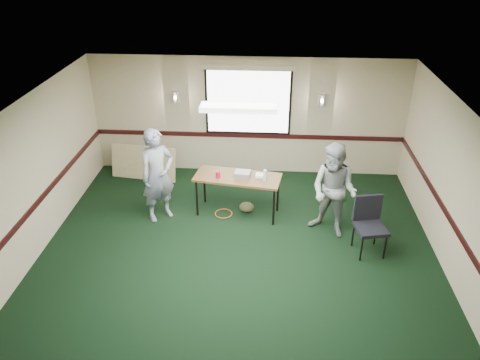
# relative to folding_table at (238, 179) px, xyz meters

# --- Properties ---
(ground) EXTENTS (8.00, 8.00, 0.00)m
(ground) POSITION_rel_folding_table_xyz_m (0.10, -2.11, -0.77)
(ground) COLOR black
(ground) RESTS_ON ground
(room_shell) EXTENTS (8.00, 8.02, 8.00)m
(room_shell) POSITION_rel_folding_table_xyz_m (0.10, 0.01, 0.81)
(room_shell) COLOR tan
(room_shell) RESTS_ON ground
(folding_table) EXTENTS (1.75, 0.92, 0.83)m
(folding_table) POSITION_rel_folding_table_xyz_m (0.00, 0.00, 0.00)
(folding_table) COLOR #533117
(folding_table) RESTS_ON ground
(projector) EXTENTS (0.32, 0.28, 0.10)m
(projector) POSITION_rel_folding_table_xyz_m (0.09, 0.01, 0.11)
(projector) COLOR gray
(projector) RESTS_ON folding_table
(game_console) EXTENTS (0.21, 0.17, 0.05)m
(game_console) POSITION_rel_folding_table_xyz_m (0.45, 0.02, 0.09)
(game_console) COLOR white
(game_console) RESTS_ON folding_table
(red_cup) EXTENTS (0.09, 0.09, 0.13)m
(red_cup) POSITION_rel_folding_table_xyz_m (-0.38, -0.07, 0.13)
(red_cup) COLOR red
(red_cup) RESTS_ON folding_table
(water_bottle) EXTENTS (0.07, 0.07, 0.22)m
(water_bottle) POSITION_rel_folding_table_xyz_m (0.53, -0.12, 0.17)
(water_bottle) COLOR #8BCDE4
(water_bottle) RESTS_ON folding_table
(duffel_bag) EXTENTS (0.35, 0.30, 0.21)m
(duffel_bag) POSITION_rel_folding_table_xyz_m (0.18, 0.05, -0.67)
(duffel_bag) COLOR #444427
(duffel_bag) RESTS_ON ground
(cable_coil) EXTENTS (0.37, 0.37, 0.02)m
(cable_coil) POSITION_rel_folding_table_xyz_m (-0.28, -0.07, -0.76)
(cable_coil) COLOR #E3591C
(cable_coil) RESTS_ON ground
(folded_table) EXTENTS (1.52, 0.43, 0.77)m
(folded_table) POSITION_rel_folding_table_xyz_m (-2.25, 1.35, -0.39)
(folded_table) COLOR tan
(folded_table) RESTS_ON ground
(conference_chair) EXTENTS (0.60, 0.61, 1.03)m
(conference_chair) POSITION_rel_folding_table_xyz_m (2.38, -1.04, -0.17)
(conference_chair) COLOR black
(conference_chair) RESTS_ON ground
(person_left) EXTENTS (0.81, 0.78, 1.87)m
(person_left) POSITION_rel_folding_table_xyz_m (-1.51, -0.25, 0.16)
(person_left) COLOR #3D5287
(person_left) RESTS_ON ground
(person_right) EXTENTS (1.11, 1.05, 1.81)m
(person_right) POSITION_rel_folding_table_xyz_m (1.79, -0.57, 0.13)
(person_right) COLOR #779DB9
(person_right) RESTS_ON ground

